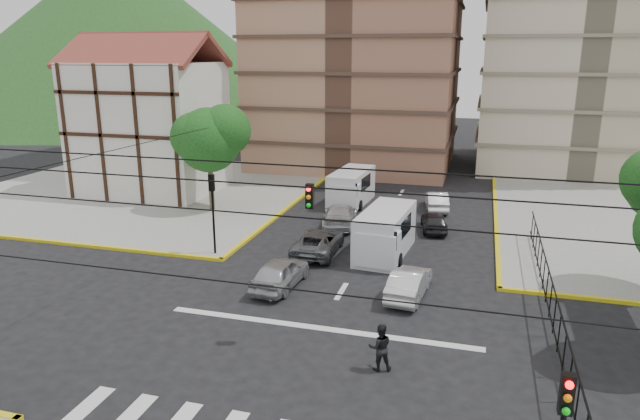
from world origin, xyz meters
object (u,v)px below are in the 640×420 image
(van_left_lane, at_px, (350,189))
(car_silver_front_left, at_px, (280,273))
(car_white_front_right, at_px, (409,283))
(van_right_lane, at_px, (384,235))
(traffic_light_nw, at_px, (212,201))
(pedestrian_crosswalk, at_px, (380,347))

(van_left_lane, relative_size, car_silver_front_left, 1.34)
(car_silver_front_left, bearing_deg, car_white_front_right, -170.92)
(car_silver_front_left, bearing_deg, van_left_lane, -85.52)
(van_right_lane, bearing_deg, traffic_light_nw, -159.43)
(van_left_lane, height_order, pedestrian_crosswalk, van_left_lane)
(van_right_lane, relative_size, van_left_lane, 1.03)
(traffic_light_nw, relative_size, pedestrian_crosswalk, 2.54)
(car_silver_front_left, height_order, pedestrian_crosswalk, pedestrian_crosswalk)
(car_silver_front_left, bearing_deg, pedestrian_crosswalk, 138.24)
(traffic_light_nw, bearing_deg, car_silver_front_left, -32.11)
(traffic_light_nw, height_order, car_white_front_right, traffic_light_nw)
(van_right_lane, xyz_separation_m, car_white_front_right, (1.98, -4.96, -0.57))
(van_right_lane, bearing_deg, car_white_front_right, -63.02)
(van_right_lane, height_order, van_left_lane, van_right_lane)
(traffic_light_nw, distance_m, pedestrian_crosswalk, 14.16)
(pedestrian_crosswalk, bearing_deg, car_white_front_right, -109.91)
(van_left_lane, xyz_separation_m, car_silver_front_left, (0.18, -15.61, -0.48))
(traffic_light_nw, xyz_separation_m, van_left_lane, (4.70, 12.55, -1.92))
(traffic_light_nw, distance_m, van_left_lane, 13.54)
(traffic_light_nw, height_order, car_silver_front_left, traffic_light_nw)
(traffic_light_nw, relative_size, van_right_lane, 0.76)
(van_left_lane, bearing_deg, traffic_light_nw, -106.05)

